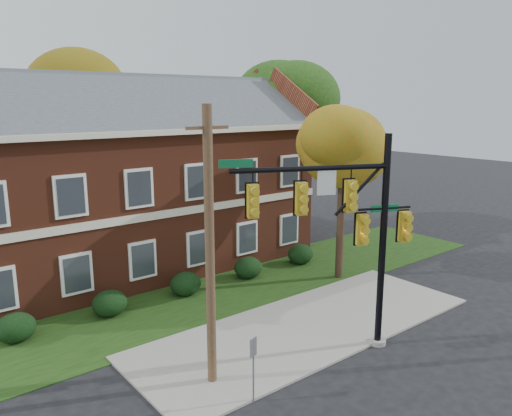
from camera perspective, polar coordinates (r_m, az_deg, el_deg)
ground at (r=19.04m, az=8.18°, el=-14.31°), size 120.00×120.00×0.00m
sidewalk at (r=19.65m, az=6.01°, el=-13.25°), size 14.00×5.00×0.08m
grass_strip at (r=23.17m, az=-2.80°, el=-9.20°), size 30.00×6.00×0.04m
apartment_building at (r=26.00m, az=-14.28°, el=4.12°), size 18.80×8.80×9.74m
hedge_far_left at (r=20.20m, az=-25.78°, el=-12.21°), size 1.40×1.26×1.05m
hedge_left at (r=21.11m, az=-16.38°, el=-10.41°), size 1.40×1.26×1.05m
hedge_center at (r=22.52m, az=-8.05°, el=-8.57°), size 1.40×1.26×1.05m
hedge_right at (r=24.36m, az=-0.91°, el=-6.83°), size 1.40×1.26×1.05m
hedge_far_right at (r=26.54m, az=5.11°, el=-5.28°), size 1.40×1.26×1.05m
tree_near_right at (r=23.61m, az=10.58°, el=7.62°), size 4.50×4.25×8.58m
tree_right_rear at (r=32.75m, az=3.42°, el=11.54°), size 6.30×5.95×10.62m
tree_far_rear at (r=33.53m, az=-18.21°, el=12.22°), size 6.84×6.46×11.52m
traffic_signal at (r=16.68m, az=10.43°, el=-1.37°), size 6.15×2.84×7.42m
utility_pole at (r=14.51m, az=-5.31°, el=-4.72°), size 1.31×0.30×8.37m
sign_post at (r=14.63m, az=-0.30°, el=-16.87°), size 0.29×0.11×1.98m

